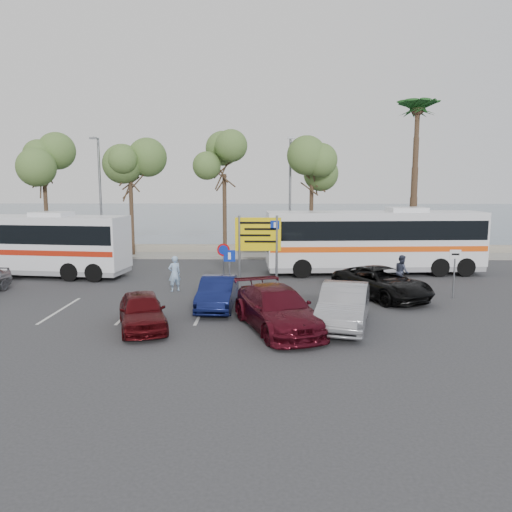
{
  "coord_description": "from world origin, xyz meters",
  "views": [
    {
      "loc": [
        1.4,
        -20.6,
        5.13
      ],
      "look_at": [
        0.91,
        3.0,
        1.67
      ],
      "focal_mm": 35.0,
      "sensor_mm": 36.0,
      "label": 1
    }
  ],
  "objects_px": {
    "direction_sign": "(258,240)",
    "pedestrian_near": "(175,274)",
    "street_lamp_right": "(290,191)",
    "car_red": "(142,311)",
    "pedestrian_far": "(402,271)",
    "car_blue": "(218,293)",
    "coach_bus_right": "(374,243)",
    "car_maroon": "(278,309)",
    "coach_bus_left": "(24,246)",
    "car_silver_b": "(344,306)",
    "street_lamp_left": "(100,191)",
    "suv_black": "(382,283)"
  },
  "relations": [
    {
      "from": "street_lamp_left",
      "to": "suv_black",
      "type": "xyz_separation_m",
      "value": [
        16.6,
        -12.02,
        -3.9
      ]
    },
    {
      "from": "street_lamp_right",
      "to": "pedestrian_near",
      "type": "bearing_deg",
      "value": -118.98
    },
    {
      "from": "street_lamp_right",
      "to": "direction_sign",
      "type": "bearing_deg",
      "value": -100.94
    },
    {
      "from": "direction_sign",
      "to": "coach_bus_right",
      "type": "xyz_separation_m",
      "value": [
        6.5,
        4.46,
        -0.68
      ]
    },
    {
      "from": "car_blue",
      "to": "pedestrian_far",
      "type": "bearing_deg",
      "value": 28.6
    },
    {
      "from": "street_lamp_right",
      "to": "coach_bus_left",
      "type": "bearing_deg",
      "value": -154.92
    },
    {
      "from": "car_red",
      "to": "pedestrian_near",
      "type": "height_order",
      "value": "pedestrian_near"
    },
    {
      "from": "pedestrian_near",
      "to": "pedestrian_far",
      "type": "height_order",
      "value": "pedestrian_near"
    },
    {
      "from": "car_blue",
      "to": "car_silver_b",
      "type": "relative_size",
      "value": 0.86
    },
    {
      "from": "street_lamp_left",
      "to": "street_lamp_right",
      "type": "relative_size",
      "value": 1.0
    },
    {
      "from": "car_blue",
      "to": "car_red",
      "type": "distance_m",
      "value": 3.79
    },
    {
      "from": "street_lamp_left",
      "to": "car_maroon",
      "type": "height_order",
      "value": "street_lamp_left"
    },
    {
      "from": "direction_sign",
      "to": "street_lamp_right",
      "type": "bearing_deg",
      "value": 79.06
    },
    {
      "from": "coach_bus_right",
      "to": "car_maroon",
      "type": "distance_m",
      "value": 12.57
    },
    {
      "from": "car_blue",
      "to": "pedestrian_near",
      "type": "bearing_deg",
      "value": 127.8
    },
    {
      "from": "street_lamp_right",
      "to": "car_red",
      "type": "height_order",
      "value": "street_lamp_right"
    },
    {
      "from": "car_blue",
      "to": "suv_black",
      "type": "bearing_deg",
      "value": 17.91
    },
    {
      "from": "coach_bus_right",
      "to": "car_blue",
      "type": "distance_m",
      "value": 11.59
    },
    {
      "from": "car_maroon",
      "to": "pedestrian_near",
      "type": "distance_m",
      "value": 7.85
    },
    {
      "from": "direction_sign",
      "to": "car_blue",
      "type": "height_order",
      "value": "direction_sign"
    },
    {
      "from": "coach_bus_right",
      "to": "street_lamp_left",
      "type": "bearing_deg",
      "value": 161.48
    },
    {
      "from": "direction_sign",
      "to": "coach_bus_left",
      "type": "bearing_deg",
      "value": 165.75
    },
    {
      "from": "coach_bus_right",
      "to": "car_blue",
      "type": "relative_size",
      "value": 3.1
    },
    {
      "from": "car_silver_b",
      "to": "coach_bus_right",
      "type": "bearing_deg",
      "value": 86.72
    },
    {
      "from": "pedestrian_far",
      "to": "car_silver_b",
      "type": "bearing_deg",
      "value": 146.05
    },
    {
      "from": "car_red",
      "to": "pedestrian_far",
      "type": "distance_m",
      "value": 13.3
    },
    {
      "from": "direction_sign",
      "to": "car_blue",
      "type": "xyz_separation_m",
      "value": [
        -1.6,
        -3.76,
        -1.78
      ]
    },
    {
      "from": "street_lamp_left",
      "to": "car_red",
      "type": "bearing_deg",
      "value": -67.64
    },
    {
      "from": "coach_bus_left",
      "to": "car_red",
      "type": "xyz_separation_m",
      "value": [
        9.0,
        -10.0,
        -1.01
      ]
    },
    {
      "from": "pedestrian_far",
      "to": "coach_bus_right",
      "type": "bearing_deg",
      "value": 4.68
    },
    {
      "from": "suv_black",
      "to": "direction_sign",
      "type": "bearing_deg",
      "value": 134.35
    },
    {
      "from": "car_red",
      "to": "pedestrian_far",
      "type": "relative_size",
      "value": 2.37
    },
    {
      "from": "coach_bus_right",
      "to": "pedestrian_far",
      "type": "bearing_deg",
      "value": -81.07
    },
    {
      "from": "street_lamp_right",
      "to": "car_maroon",
      "type": "xyz_separation_m",
      "value": [
        -1.2,
        -17.02,
        -3.85
      ]
    },
    {
      "from": "direction_sign",
      "to": "pedestrian_near",
      "type": "bearing_deg",
      "value": -173.2
    },
    {
      "from": "coach_bus_right",
      "to": "pedestrian_near",
      "type": "height_order",
      "value": "coach_bus_right"
    },
    {
      "from": "pedestrian_near",
      "to": "pedestrian_far",
      "type": "relative_size",
      "value": 1.05
    },
    {
      "from": "direction_sign",
      "to": "pedestrian_far",
      "type": "xyz_separation_m",
      "value": [
        7.1,
        0.61,
        -1.62
      ]
    },
    {
      "from": "direction_sign",
      "to": "car_maroon",
      "type": "relative_size",
      "value": 0.7
    },
    {
      "from": "suv_black",
      "to": "street_lamp_right",
      "type": "bearing_deg",
      "value": 77.9
    },
    {
      "from": "coach_bus_right",
      "to": "direction_sign",
      "type": "bearing_deg",
      "value": -145.54
    },
    {
      "from": "coach_bus_left",
      "to": "pedestrian_far",
      "type": "relative_size",
      "value": 7.22
    },
    {
      "from": "coach_bus_left",
      "to": "car_red",
      "type": "relative_size",
      "value": 3.05
    },
    {
      "from": "car_silver_b",
      "to": "car_blue",
      "type": "bearing_deg",
      "value": 166.69
    },
    {
      "from": "car_red",
      "to": "pedestrian_far",
      "type": "height_order",
      "value": "pedestrian_far"
    },
    {
      "from": "pedestrian_near",
      "to": "direction_sign",
      "type": "bearing_deg",
      "value": 154.53
    },
    {
      "from": "street_lamp_right",
      "to": "coach_bus_right",
      "type": "xyz_separation_m",
      "value": [
        4.5,
        -5.86,
        -2.85
      ]
    },
    {
      "from": "direction_sign",
      "to": "car_red",
      "type": "distance_m",
      "value": 8.0
    },
    {
      "from": "street_lamp_left",
      "to": "coach_bus_right",
      "type": "bearing_deg",
      "value": -18.52
    },
    {
      "from": "street_lamp_left",
      "to": "coach_bus_left",
      "type": "height_order",
      "value": "street_lamp_left"
    }
  ]
}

